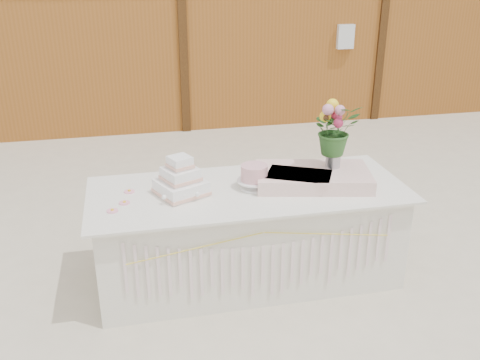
% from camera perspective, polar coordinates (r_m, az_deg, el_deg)
% --- Properties ---
extents(ground, '(80.00, 80.00, 0.00)m').
position_cam_1_polar(ground, '(4.40, 0.85, -10.17)').
color(ground, beige).
rests_on(ground, ground).
extents(barn, '(12.60, 4.60, 3.30)m').
position_cam_1_polar(barn, '(9.65, -7.74, 18.30)').
color(barn, brown).
rests_on(barn, ground).
extents(cake_table, '(2.40, 1.00, 0.77)m').
position_cam_1_polar(cake_table, '(4.20, 0.90, -5.77)').
color(cake_table, silver).
rests_on(cake_table, ground).
extents(wedding_cake, '(0.43, 0.43, 0.29)m').
position_cam_1_polar(wedding_cake, '(3.93, -6.34, -0.18)').
color(wedding_cake, white).
rests_on(wedding_cake, cake_table).
extents(pink_cake_stand, '(0.26, 0.26, 0.18)m').
position_cam_1_polar(pink_cake_stand, '(4.01, 1.52, 0.49)').
color(pink_cake_stand, white).
rests_on(pink_cake_stand, cake_table).
extents(satin_runner, '(0.95, 0.67, 0.11)m').
position_cam_1_polar(satin_runner, '(4.15, 7.77, 0.32)').
color(satin_runner, '#F9D3C8').
rests_on(satin_runner, cake_table).
extents(flower_vase, '(0.11, 0.11, 0.16)m').
position_cam_1_polar(flower_vase, '(4.20, 9.91, 2.38)').
color(flower_vase, '#A9AAAE').
rests_on(flower_vase, satin_runner).
extents(bouquet, '(0.39, 0.35, 0.40)m').
position_cam_1_polar(bouquet, '(4.11, 10.16, 5.99)').
color(bouquet, '#2B5B24').
rests_on(bouquet, flower_vase).
extents(loose_flowers, '(0.25, 0.41, 0.02)m').
position_cam_1_polar(loose_flowers, '(3.95, -12.52, -1.90)').
color(loose_flowers, pink).
rests_on(loose_flowers, cake_table).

